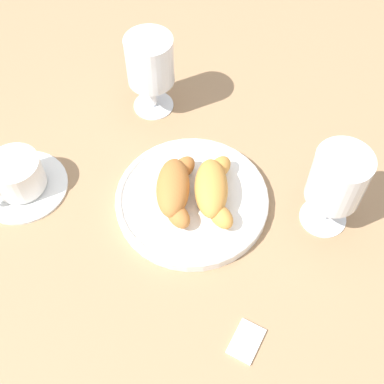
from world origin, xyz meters
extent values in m
plane|color=#997551|center=(0.00, 0.00, 0.00)|extent=(2.20, 2.20, 0.00)
cylinder|color=white|center=(-0.01, 0.01, 0.01)|extent=(0.23, 0.23, 0.01)
torus|color=white|center=(-0.01, 0.01, 0.01)|extent=(0.23, 0.23, 0.01)
ellipsoid|color=#AD6B33|center=(0.00, -0.02, 0.04)|extent=(0.11, 0.07, 0.04)
ellipsoid|color=#AD6B33|center=(0.04, 0.00, 0.03)|extent=(0.05, 0.05, 0.03)
ellipsoid|color=#AD6B33|center=(-0.04, -0.02, 0.03)|extent=(0.05, 0.04, 0.03)
ellipsoid|color=#CC893D|center=(-0.01, 0.03, 0.04)|extent=(0.11, 0.07, 0.04)
ellipsoid|color=#CC893D|center=(0.02, 0.06, 0.03)|extent=(0.05, 0.05, 0.03)
ellipsoid|color=#CC893D|center=(-0.06, 0.04, 0.03)|extent=(0.05, 0.04, 0.03)
cylinder|color=white|center=(0.03, -0.25, 0.00)|extent=(0.14, 0.14, 0.01)
cylinder|color=white|center=(0.03, -0.25, 0.03)|extent=(0.08, 0.08, 0.05)
cylinder|color=#937A60|center=(0.03, -0.25, 0.06)|extent=(0.07, 0.07, 0.01)
cylinder|color=white|center=(-0.03, 0.20, 0.00)|extent=(0.07, 0.07, 0.01)
cylinder|color=white|center=(-0.03, 0.20, 0.03)|extent=(0.01, 0.01, 0.05)
cylinder|color=white|center=(-0.03, 0.20, 0.10)|extent=(0.08, 0.08, 0.08)
cylinder|color=yellow|center=(-0.03, 0.20, 0.09)|extent=(0.07, 0.07, 0.06)
cylinder|color=white|center=(-0.18, -0.11, 0.00)|extent=(0.07, 0.07, 0.01)
cylinder|color=white|center=(-0.18, -0.11, 0.03)|extent=(0.01, 0.01, 0.05)
cylinder|color=white|center=(-0.18, -0.11, 0.10)|extent=(0.08, 0.08, 0.08)
cylinder|color=yellow|center=(-0.18, -0.11, 0.09)|extent=(0.07, 0.07, 0.06)
cube|color=white|center=(0.18, 0.13, 0.00)|extent=(0.06, 0.04, 0.01)
camera|label=1|loc=(0.40, 0.11, 0.64)|focal=47.79mm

